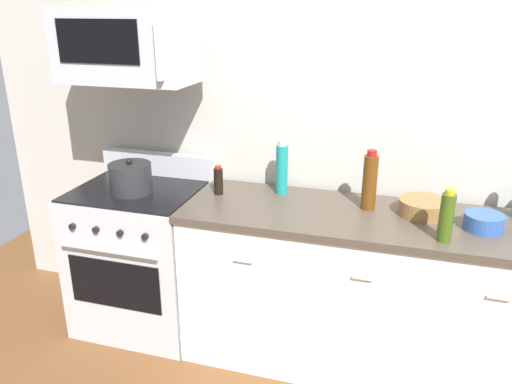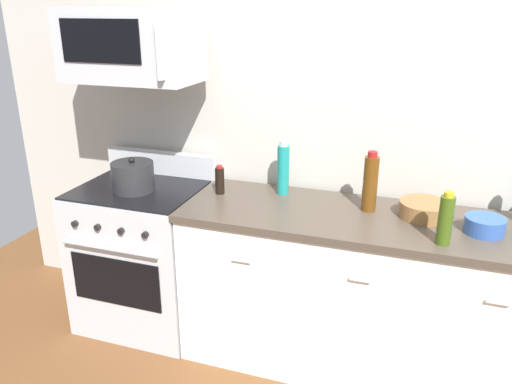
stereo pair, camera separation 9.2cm
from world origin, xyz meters
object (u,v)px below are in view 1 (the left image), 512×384
at_px(bowl_blue_mixing, 484,221).
at_px(bottle_olive_oil, 446,217).
at_px(stockpot, 131,178).
at_px(bottle_soy_sauce_dark, 218,181).
at_px(bottle_wine_amber, 370,181).
at_px(bowl_wooden_salad, 423,207).
at_px(bottle_sparkling_teal, 282,169).
at_px(range_oven, 142,256).
at_px(microwave, 128,45).

bearing_deg(bowl_blue_mixing, bottle_olive_oil, -135.49).
bearing_deg(stockpot, bottle_soy_sauce_dark, 13.95).
distance_m(bottle_olive_oil, bowl_blue_mixing, 0.28).
bearing_deg(bottle_soy_sauce_dark, bowl_blue_mixing, -3.73).
xyz_separation_m(bottle_wine_amber, bowl_wooden_salad, (0.29, -0.00, -0.11)).
height_order(bottle_wine_amber, bowl_blue_mixing, bottle_wine_amber).
bearing_deg(stockpot, bottle_sparkling_teal, 15.96).
height_order(range_oven, bottle_olive_oil, bottle_olive_oil).
bearing_deg(bottle_sparkling_teal, bottle_soy_sauce_dark, -161.22).
xyz_separation_m(bottle_soy_sauce_dark, bottle_olive_oil, (1.23, -0.28, 0.04)).
bearing_deg(bowl_blue_mixing, bottle_sparkling_teal, 168.87).
height_order(range_oven, bowl_wooden_salad, range_oven).
xyz_separation_m(bottle_sparkling_teal, stockpot, (-0.85, -0.24, -0.06)).
bearing_deg(bottle_wine_amber, bowl_blue_mixing, -11.27).
bearing_deg(bottle_olive_oil, stockpot, 174.87).
distance_m(bottle_soy_sauce_dark, stockpot, 0.52).
xyz_separation_m(bottle_wine_amber, bottle_sparkling_teal, (-0.51, 0.10, -0.01)).
height_order(bottle_sparkling_teal, bowl_blue_mixing, bottle_sparkling_teal).
xyz_separation_m(bottle_sparkling_teal, bottle_olive_oil, (0.88, -0.40, -0.03)).
height_order(microwave, stockpot, microwave).
bearing_deg(bottle_wine_amber, stockpot, -173.91).
relative_size(range_oven, bottle_wine_amber, 3.26).
bearing_deg(bottle_olive_oil, bottle_sparkling_teal, 155.70).
relative_size(bottle_soy_sauce_dark, bottle_wine_amber, 0.52).
relative_size(bowl_wooden_salad, bowl_blue_mixing, 1.36).
distance_m(bottle_sparkling_teal, bowl_blue_mixing, 1.10).
xyz_separation_m(bottle_soy_sauce_dark, bowl_wooden_salad, (1.14, 0.02, -0.04)).
relative_size(microwave, bottle_soy_sauce_dark, 4.36).
distance_m(microwave, bottle_olive_oil, 1.89).
height_order(range_oven, bottle_wine_amber, bottle_wine_amber).
bearing_deg(bottle_sparkling_teal, range_oven, -167.41).
distance_m(bottle_soy_sauce_dark, bowl_wooden_salad, 1.14).
distance_m(bottle_wine_amber, bottle_sparkling_teal, 0.52).
bearing_deg(microwave, bottle_sparkling_teal, 9.69).
bearing_deg(microwave, bottle_wine_amber, 1.97).
bearing_deg(bottle_wine_amber, bottle_sparkling_teal, 169.03).
xyz_separation_m(range_oven, bottle_soy_sauce_dark, (0.50, 0.07, 0.53)).
bearing_deg(stockpot, microwave, 89.87).
relative_size(bottle_wine_amber, bottle_olive_oil, 1.28).
bearing_deg(bottle_olive_oil, bowl_blue_mixing, 44.51).
xyz_separation_m(microwave, stockpot, (-0.00, -0.10, -0.74)).
bearing_deg(bowl_wooden_salad, bottle_sparkling_teal, 172.78).
bearing_deg(bottle_wine_amber, bottle_olive_oil, -38.62).
xyz_separation_m(bottle_olive_oil, stockpot, (-1.73, 0.16, -0.03)).
xyz_separation_m(range_oven, stockpot, (-0.00, -0.05, 0.54)).
height_order(bowl_wooden_salad, stockpot, stockpot).
height_order(microwave, bottle_olive_oil, microwave).
distance_m(bottle_wine_amber, stockpot, 1.37).
relative_size(bottle_soy_sauce_dark, bowl_blue_mixing, 0.90).
distance_m(range_oven, bowl_wooden_salad, 1.72).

